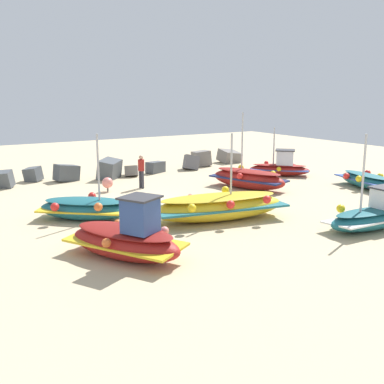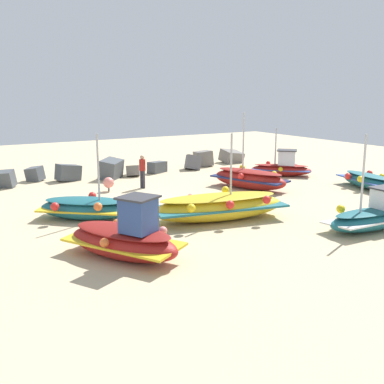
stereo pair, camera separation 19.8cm
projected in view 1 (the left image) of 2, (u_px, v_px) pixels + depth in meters
name	position (u px, v px, depth m)	size (l,w,h in m)	color
ground_plane	(149.00, 208.00, 20.23)	(55.23, 55.23, 0.00)	#C6B289
fishing_boat_0	(248.00, 178.00, 24.02)	(2.67, 4.37, 3.86)	maroon
fishing_boat_2	(219.00, 206.00, 18.24)	(5.65, 2.89, 3.37)	gold
fishing_boat_3	(85.00, 208.00, 18.36)	(3.73, 3.44, 3.38)	#1E6670
fishing_boat_4	(366.00, 180.00, 24.23)	(2.35, 3.80, 0.83)	#1E6670
fishing_boat_5	(126.00, 239.00, 14.05)	(3.13, 4.10, 2.01)	maroon
fishing_boat_7	(372.00, 216.00, 17.05)	(3.74, 1.97, 3.53)	#1E6670
fishing_boat_8	(280.00, 167.00, 27.70)	(3.41, 3.36, 2.84)	maroon
person_walking	(141.00, 169.00, 23.99)	(0.32, 0.32, 1.71)	#2D2D38
breakwater_rocks	(93.00, 170.00, 27.04)	(22.45, 3.12, 1.35)	slate
mooring_buoy_1	(107.00, 183.00, 23.33)	(0.54, 0.54, 0.72)	#3F3F42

